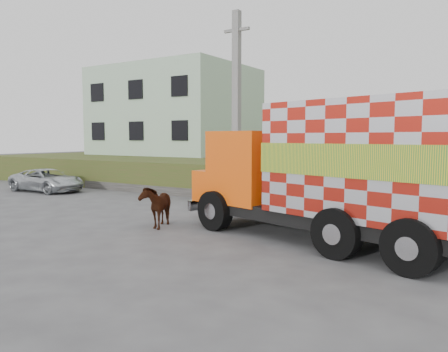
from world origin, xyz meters
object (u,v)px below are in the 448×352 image
Objects in this scene: suv at (47,180)px; pedestrian at (279,143)px; cargo_truck at (335,172)px; utility_pole at (236,105)px; cow at (157,206)px.

pedestrian is (10.19, 5.22, 1.86)m from suv.
cargo_truck is 2.06× the size of suv.
suv is 2.19× the size of pedestrian.
cargo_truck is 15.81m from suv.
pedestrian is at bearing -64.35° from suv.
utility_pole is at bearing -75.77° from suv.
suv is at bearing 135.66° from cow.
cow is 0.82× the size of pedestrian.
cow is (-5.19, -0.83, -1.19)m from cargo_truck.
cargo_truck is at bearing -15.90° from cow.
cargo_truck is 5.49× the size of cow.
cow is 10.94m from suv.
pedestrian is (-0.13, 8.85, 1.79)m from cow.
cargo_truck reaches higher than pedestrian.
suv is at bearing -175.19° from cargo_truck.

